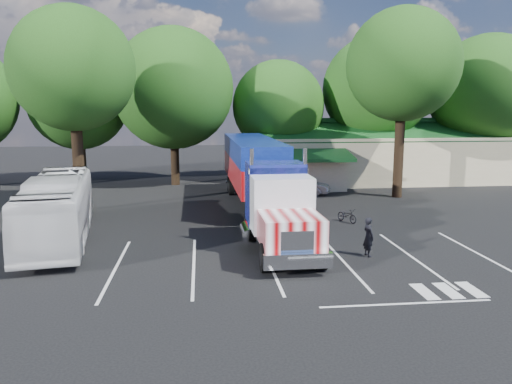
{
  "coord_description": "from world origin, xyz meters",
  "views": [
    {
      "loc": [
        -2.82,
        -26.31,
        6.58
      ],
      "look_at": [
        0.12,
        0.18,
        2.0
      ],
      "focal_mm": 35.0,
      "sensor_mm": 36.0,
      "label": 1
    }
  ],
  "objects": [
    {
      "name": "semi_truck",
      "position": [
        0.65,
        3.98,
        2.64
      ],
      "size": [
        3.67,
        22.33,
        4.67
      ],
      "rotation": [
        0.0,
        0.0,
        0.01
      ],
      "color": "black",
      "rests_on": "ground"
    },
    {
      "name": "tour_bus",
      "position": [
        -9.91,
        -1.25,
        1.61
      ],
      "size": [
        4.49,
        11.82,
        3.21
      ],
      "primitive_type": "imported",
      "rotation": [
        0.0,
        0.0,
        0.16
      ],
      "color": "silver",
      "rests_on": "ground"
    },
    {
      "name": "ground",
      "position": [
        0.0,
        0.0,
        0.0
      ],
      "size": [
        120.0,
        120.0,
        0.0
      ],
      "primitive_type": "plane",
      "color": "black",
      "rests_on": "ground"
    },
    {
      "name": "tree_near_left",
      "position": [
        -10.5,
        6.0,
        8.81
      ],
      "size": [
        7.6,
        7.6,
        12.65
      ],
      "color": "black",
      "rests_on": "ground"
    },
    {
      "name": "tree_row_d",
      "position": [
        4.0,
        17.5,
        6.58
      ],
      "size": [
        8.0,
        8.0,
        10.6
      ],
      "color": "black",
      "rests_on": "ground"
    },
    {
      "name": "tree_row_c",
      "position": [
        -5.0,
        16.2,
        8.04
      ],
      "size": [
        10.0,
        10.0,
        13.05
      ],
      "color": "black",
      "rests_on": "ground"
    },
    {
      "name": "tree_near_right",
      "position": [
        11.5,
        8.5,
        9.46
      ],
      "size": [
        8.0,
        8.0,
        13.5
      ],
      "color": "black",
      "rests_on": "ground"
    },
    {
      "name": "event_hall",
      "position": [
        13.74,
        17.81,
        2.21
      ],
      "size": [
        24.2,
        14.12,
        5.55
      ],
      "color": "beige",
      "rests_on": "ground"
    },
    {
      "name": "woman",
      "position": [
        4.5,
        -5.57,
        0.89
      ],
      "size": [
        0.54,
        0.72,
        1.77
      ],
      "primitive_type": "imported",
      "rotation": [
        0.0,
        0.0,
        1.77
      ],
      "color": "black",
      "rests_on": "ground"
    },
    {
      "name": "tree_row_e",
      "position": [
        13.0,
        18.0,
        8.09
      ],
      "size": [
        9.6,
        9.6,
        12.9
      ],
      "color": "black",
      "rests_on": "ground"
    },
    {
      "name": "tree_row_b",
      "position": [
        -13.0,
        17.8,
        7.13
      ],
      "size": [
        8.4,
        8.4,
        11.35
      ],
      "color": "black",
      "rests_on": "ground"
    },
    {
      "name": "bicycle",
      "position": [
        5.5,
        1.0,
        0.4
      ],
      "size": [
        1.16,
        1.61,
        0.81
      ],
      "primitive_type": "imported",
      "rotation": [
        0.0,
        0.0,
        0.46
      ],
      "color": "black",
      "rests_on": "ground"
    },
    {
      "name": "tree_row_f",
      "position": [
        23.0,
        16.8,
        7.79
      ],
      "size": [
        10.4,
        10.4,
        13.0
      ],
      "color": "black",
      "rests_on": "ground"
    },
    {
      "name": "silver_sedan",
      "position": [
        5.0,
        10.5,
        0.61
      ],
      "size": [
        3.94,
        2.67,
        1.23
      ],
      "primitive_type": "imported",
      "rotation": [
        0.0,
        0.0,
        1.16
      ],
      "color": "#93949A",
      "rests_on": "ground"
    }
  ]
}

